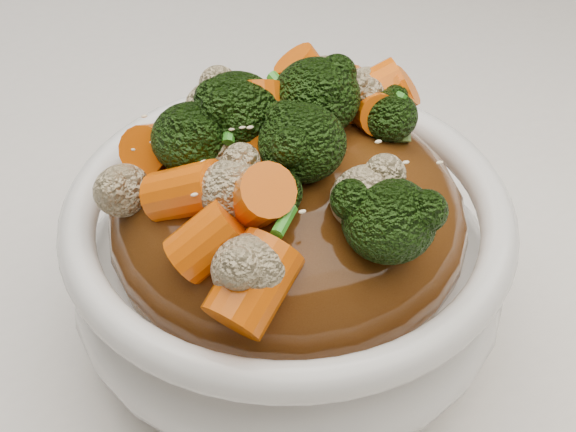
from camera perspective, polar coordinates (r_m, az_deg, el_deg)
name	(u,v)px	position (r m, az deg, el deg)	size (l,w,h in m)	color
tablecloth	(367,282)	(0.52, 5.10, -4.27)	(1.20, 0.80, 0.04)	white
bowl	(288,264)	(0.44, 0.00, -3.12)	(0.21, 0.21, 0.08)	white
sauce_base	(288,221)	(0.42, 0.00, -0.30)	(0.17, 0.17, 0.09)	#4F290D
carrots	(288,115)	(0.38, 0.00, 6.57)	(0.17, 0.17, 0.05)	#F76308
broccoli	(288,116)	(0.38, 0.00, 6.45)	(0.17, 0.17, 0.04)	black
cauliflower	(288,120)	(0.38, 0.00, 6.21)	(0.17, 0.17, 0.04)	#C7B488
scallions	(288,113)	(0.38, 0.00, 6.69)	(0.13, 0.13, 0.02)	#329021
sesame_seeds	(288,113)	(0.38, 0.00, 6.69)	(0.15, 0.15, 0.01)	beige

